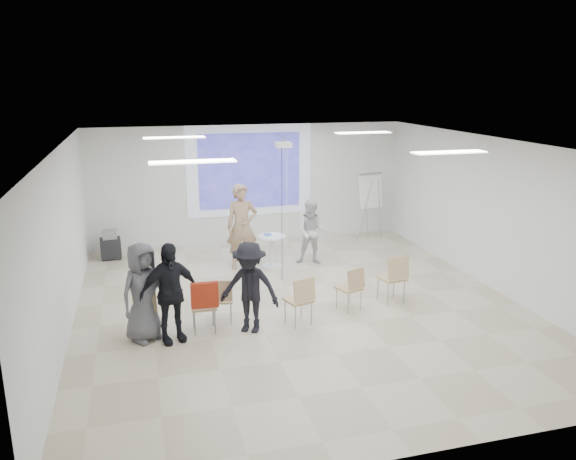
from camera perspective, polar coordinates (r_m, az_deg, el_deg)
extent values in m
cube|color=beige|center=(10.58, 1.15, -7.91)|extent=(8.00, 9.00, 0.10)
cube|color=white|center=(9.80, 1.24, 9.03)|extent=(8.00, 9.00, 0.10)
cube|color=silver|center=(14.40, -3.93, 4.69)|extent=(8.00, 0.10, 3.00)
cube|color=silver|center=(9.78, -22.22, -1.37)|extent=(0.10, 9.00, 3.00)
cube|color=silver|center=(11.85, 20.35, 1.53)|extent=(0.10, 9.00, 3.00)
cube|color=silver|center=(14.28, -3.90, 6.03)|extent=(3.20, 0.01, 2.30)
cube|color=#3432AB|center=(14.26, -3.89, 6.02)|extent=(2.60, 0.01, 1.90)
cylinder|color=silver|center=(12.64, -1.63, -3.67)|extent=(0.45, 0.45, 0.05)
cylinder|color=white|center=(12.53, -1.64, -2.23)|extent=(0.12, 0.12, 0.66)
cylinder|color=white|center=(12.43, -1.66, -0.66)|extent=(0.61, 0.61, 0.04)
cube|color=white|center=(12.41, -1.40, -0.57)|extent=(0.23, 0.18, 0.01)
cube|color=teal|center=(12.46, -2.09, -0.46)|extent=(0.14, 0.20, 0.02)
imported|color=tan|center=(12.36, -4.71, 0.91)|extent=(0.79, 0.54, 2.14)
imported|color=silver|center=(12.67, 2.47, 0.16)|extent=(0.97, 0.87, 1.65)
cube|color=white|center=(12.55, -4.15, 2.74)|extent=(0.04, 0.11, 0.04)
cube|color=white|center=(12.78, 1.37, 1.63)|extent=(0.07, 0.12, 0.04)
cube|color=tan|center=(9.54, -14.44, -8.11)|extent=(0.42, 0.42, 0.04)
cube|color=tan|center=(9.29, -14.35, -7.26)|extent=(0.38, 0.13, 0.36)
cylinder|color=gray|center=(9.47, -15.12, -9.70)|extent=(0.02, 0.02, 0.39)
cylinder|color=#93959B|center=(9.50, -13.30, -9.47)|extent=(0.02, 0.02, 0.39)
cylinder|color=gray|center=(9.74, -15.39, -9.00)|extent=(0.02, 0.02, 0.39)
cylinder|color=#95989E|center=(9.78, -13.63, -8.78)|extent=(0.02, 0.02, 0.39)
cube|color=tan|center=(9.49, -8.57, -7.66)|extent=(0.42, 0.42, 0.04)
cube|color=tan|center=(9.22, -8.52, -6.72)|extent=(0.41, 0.10, 0.39)
cylinder|color=gray|center=(9.42, -9.44, -9.37)|extent=(0.02, 0.02, 0.43)
cylinder|color=gray|center=(9.44, -7.41, -9.23)|extent=(0.02, 0.02, 0.43)
cylinder|color=gray|center=(9.72, -9.58, -8.58)|extent=(0.02, 0.02, 0.43)
cylinder|color=gray|center=(9.74, -7.62, -8.44)|extent=(0.02, 0.02, 0.43)
cube|color=tan|center=(9.82, -6.74, -7.03)|extent=(0.44, 0.44, 0.04)
cube|color=tan|center=(9.57, -6.81, -6.19)|extent=(0.38, 0.14, 0.36)
cylinder|color=#96999E|center=(9.76, -7.63, -8.50)|extent=(0.02, 0.02, 0.39)
cylinder|color=#92949A|center=(9.75, -5.83, -8.47)|extent=(0.02, 0.02, 0.39)
cylinder|color=gray|center=(10.04, -7.56, -7.81)|extent=(0.02, 0.02, 0.39)
cylinder|color=gray|center=(10.03, -5.81, -7.78)|extent=(0.02, 0.02, 0.39)
cube|color=tan|center=(9.65, 1.05, -7.12)|extent=(0.50, 0.50, 0.04)
cube|color=tan|center=(9.41, 1.69, -6.14)|extent=(0.41, 0.19, 0.39)
cylinder|color=#919399|center=(9.53, 0.74, -8.88)|extent=(0.03, 0.03, 0.43)
cylinder|color=gray|center=(9.69, 2.40, -8.46)|extent=(0.03, 0.03, 0.43)
cylinder|color=gray|center=(9.78, -0.29, -8.21)|extent=(0.03, 0.03, 0.43)
cylinder|color=#95979E|center=(9.94, 1.35, -7.82)|extent=(0.03, 0.03, 0.43)
cube|color=tan|center=(10.30, 6.21, -5.88)|extent=(0.49, 0.49, 0.04)
cube|color=tan|center=(10.10, 6.94, -4.96)|extent=(0.39, 0.21, 0.37)
cylinder|color=#94969C|center=(10.18, 6.11, -7.42)|extent=(0.03, 0.03, 0.40)
cylinder|color=gray|center=(10.37, 7.40, -7.02)|extent=(0.03, 0.03, 0.40)
cylinder|color=gray|center=(10.39, 4.96, -6.91)|extent=(0.03, 0.03, 0.40)
cylinder|color=gray|center=(10.58, 6.24, -6.52)|extent=(0.03, 0.03, 0.40)
cube|color=tan|center=(10.75, 10.47, -4.82)|extent=(0.49, 0.49, 0.04)
cube|color=tan|center=(10.50, 11.15, -3.82)|extent=(0.45, 0.14, 0.42)
cylinder|color=#979A9F|center=(10.60, 10.11, -6.47)|extent=(0.03, 0.03, 0.46)
cylinder|color=gray|center=(10.79, 11.72, -6.17)|extent=(0.03, 0.03, 0.46)
cylinder|color=#92949A|center=(10.88, 9.11, -5.85)|extent=(0.03, 0.03, 0.46)
cylinder|color=gray|center=(11.06, 10.69, -5.57)|extent=(0.03, 0.03, 0.46)
cube|color=maroon|center=(9.18, -8.47, -6.56)|extent=(0.45, 0.12, 0.42)
imported|color=black|center=(9.83, -6.77, -6.83)|extent=(0.33, 0.26, 0.02)
imported|color=black|center=(9.04, -11.98, -5.57)|extent=(1.24, 0.94, 1.88)
imported|color=black|center=(9.24, -3.92, -5.25)|extent=(1.29, 1.10, 1.75)
imported|color=#57575C|center=(9.21, -14.55, -5.56)|extent=(1.06, 0.98, 1.82)
cylinder|color=#96989F|center=(14.46, 7.81, 1.92)|extent=(0.34, 0.14, 1.63)
cylinder|color=gray|center=(14.72, 9.30, 2.09)|extent=(0.27, 0.25, 1.63)
cylinder|color=gray|center=(14.82, 7.91, 2.24)|extent=(0.09, 0.36, 1.63)
cube|color=white|center=(14.57, 8.39, 4.04)|extent=(0.67, 0.31, 0.91)
cube|color=gray|center=(14.53, 8.37, 5.68)|extent=(0.66, 0.18, 0.06)
cube|color=black|center=(13.78, -17.57, -1.76)|extent=(0.49, 0.40, 0.46)
cube|color=#93959B|center=(13.69, -17.68, -0.43)|extent=(0.34, 0.30, 0.20)
cylinder|color=black|center=(13.71, -18.24, -2.92)|extent=(0.06, 0.06, 0.06)
cylinder|color=black|center=(13.72, -16.70, -2.78)|extent=(0.06, 0.06, 0.06)
cylinder|color=black|center=(13.98, -18.28, -2.58)|extent=(0.06, 0.06, 0.06)
cylinder|color=black|center=(13.99, -16.76, -2.45)|extent=(0.06, 0.06, 0.06)
cube|color=white|center=(11.29, -0.45, 8.65)|extent=(0.30, 0.25, 0.10)
cylinder|color=gray|center=(11.28, -0.45, 9.21)|extent=(0.04, 0.04, 0.14)
cylinder|color=black|center=(11.45, -0.62, 1.44)|extent=(0.01, 0.01, 2.77)
cylinder|color=white|center=(11.45, -0.11, 1.45)|extent=(0.01, 0.01, 2.77)
cube|color=white|center=(11.43, -11.48, 9.19)|extent=(1.20, 0.30, 0.02)
cube|color=white|center=(12.35, 7.62, 9.77)|extent=(1.20, 0.30, 0.02)
cube|color=white|center=(7.96, -9.66, 6.86)|extent=(1.20, 0.30, 0.02)
cube|color=white|center=(9.24, 16.05, 7.60)|extent=(1.20, 0.30, 0.02)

